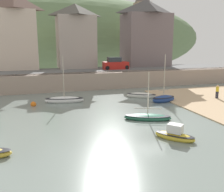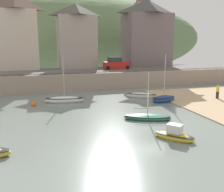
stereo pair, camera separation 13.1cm
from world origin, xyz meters
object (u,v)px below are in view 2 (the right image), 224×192
at_px(waterfront_building_right, 146,33).
at_px(sailboat_far_left, 174,135).
at_px(sailboat_white_hull, 142,95).
at_px(dinghy_open_wooden, 147,117).
at_px(sailboat_blue_trim, 164,99).
at_px(waterfront_building_left, 17,31).
at_px(sailboat_tall_mast, 64,100).
at_px(person_near_water, 218,91).
at_px(church_with_spire, 143,21).
at_px(waterfront_building_centre, 76,36).
at_px(mooring_buoy, 34,104).
at_px(parked_car_near_slipway, 116,64).

distance_m(waterfront_building_right, sailboat_far_left, 32.27).
bearing_deg(sailboat_white_hull, dinghy_open_wooden, -79.45).
relative_size(sailboat_far_left, sailboat_blue_trim, 0.52).
relative_size(waterfront_building_left, sailboat_tall_mast, 2.16).
distance_m(dinghy_open_wooden, person_near_water, 12.69).
xyz_separation_m(church_with_spire, sailboat_tall_mast, (-18.05, -19.49, -10.61)).
distance_m(waterfront_building_centre, mooring_buoy, 19.46).
xyz_separation_m(sailboat_tall_mast, person_near_water, (17.80, -3.80, 0.70)).
height_order(dinghy_open_wooden, parked_car_near_slipway, parked_car_near_slipway).
height_order(dinghy_open_wooden, sailboat_blue_trim, sailboat_blue_trim).
relative_size(waterfront_building_right, dinghy_open_wooden, 2.72).
xyz_separation_m(waterfront_building_left, dinghy_open_wooden, (11.54, -24.44, -8.17)).
bearing_deg(sailboat_far_left, waterfront_building_right, 119.52).
distance_m(church_with_spire, parked_car_near_slipway, 14.17).
bearing_deg(waterfront_building_right, parked_car_near_slipway, -148.47).
distance_m(sailboat_far_left, sailboat_white_hull, 13.89).
height_order(church_with_spire, parked_car_near_slipway, church_with_spire).
bearing_deg(person_near_water, dinghy_open_wooden, -156.03).
height_order(parked_car_near_slipway, mooring_buoy, parked_car_near_slipway).
relative_size(sailboat_tall_mast, sailboat_far_left, 1.89).
bearing_deg(church_with_spire, sailboat_far_left, -109.82).
relative_size(sailboat_blue_trim, person_near_water, 3.46).
bearing_deg(person_near_water, sailboat_far_left, -139.69).
bearing_deg(parked_car_near_slipway, waterfront_building_right, 32.95).
relative_size(sailboat_white_hull, sailboat_blue_trim, 0.66).
relative_size(sailboat_tall_mast, person_near_water, 3.37).
xyz_separation_m(sailboat_white_hull, sailboat_blue_trim, (1.53, -2.81, 0.07)).
bearing_deg(sailboat_far_left, dinghy_open_wooden, 138.37).
bearing_deg(sailboat_white_hull, waterfront_building_centre, 139.84).
distance_m(sailboat_tall_mast, dinghy_open_wooden, 10.90).
bearing_deg(sailboat_tall_mast, person_near_water, -1.82).
height_order(waterfront_building_left, parked_car_near_slipway, waterfront_building_left).
height_order(sailboat_blue_trim, parked_car_near_slipway, sailboat_blue_trim).
distance_m(sailboat_white_hull, person_near_water, 9.08).
xyz_separation_m(waterfront_building_centre, sailboat_blue_trim, (6.90, -18.58, -7.47)).
bearing_deg(sailboat_blue_trim, sailboat_white_hull, 106.97).
bearing_deg(person_near_water, waterfront_building_centre, 125.37).
relative_size(parked_car_near_slipway, mooring_buoy, 6.95).
distance_m(waterfront_building_right, sailboat_tall_mast, 24.44).
bearing_deg(waterfront_building_centre, sailboat_blue_trim, -69.64).
relative_size(church_with_spire, parked_car_near_slipway, 3.99).
distance_m(church_with_spire, sailboat_white_hull, 24.03).
distance_m(waterfront_building_centre, sailboat_tall_mast, 17.69).
height_order(sailboat_far_left, person_near_water, person_near_water).
xyz_separation_m(dinghy_open_wooden, sailboat_blue_trim, (4.78, 5.86, 0.09)).
bearing_deg(parked_car_near_slipway, person_near_water, -59.96).
height_order(dinghy_open_wooden, person_near_water, dinghy_open_wooden).
relative_size(waterfront_building_centre, sailboat_white_hull, 2.88).
xyz_separation_m(waterfront_building_left, mooring_buoy, (1.91, -16.27, -8.22)).
distance_m(church_with_spire, sailboat_blue_trim, 25.91).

